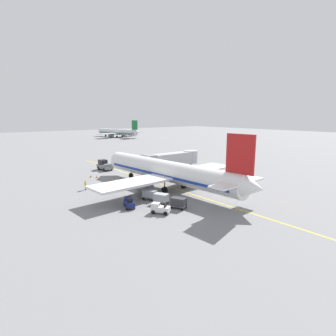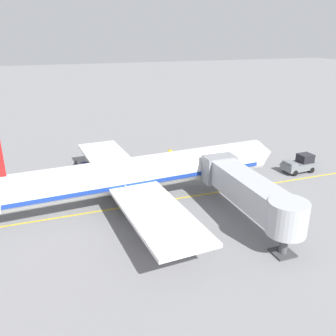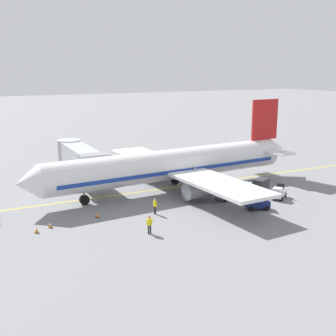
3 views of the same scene
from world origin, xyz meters
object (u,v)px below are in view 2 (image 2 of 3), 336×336
(parked_airliner, at_px, (134,175))
(pushback_tractor, at_px, (300,164))
(jet_bridge, at_px, (249,191))
(baggage_cart_front, at_px, (95,177))
(baggage_tug_trailing, at_px, (45,178))
(ground_crew_wing_walker, at_px, (170,153))
(safety_cone_wing_tip, at_px, (240,161))
(baggage_tug_lead, at_px, (82,168))
(safety_cone_nose_right, at_px, (235,163))
(safety_cone_nose_left, at_px, (206,169))
(ground_crew_loader, at_px, (163,166))
(baggage_cart_third_in_train, at_px, (45,186))
(baggage_cart_second_in_train, at_px, (73,180))

(parked_airliner, height_order, pushback_tractor, parked_airliner)
(jet_bridge, distance_m, baggage_cart_front, 19.56)
(pushback_tractor, relative_size, baggage_tug_trailing, 1.65)
(ground_crew_wing_walker, bearing_deg, safety_cone_wing_tip, 62.02)
(baggage_tug_lead, height_order, safety_cone_nose_right, baggage_tug_lead)
(baggage_tug_lead, height_order, safety_cone_nose_left, baggage_tug_lead)
(baggage_cart_front, bearing_deg, jet_bridge, 40.42)
(baggage_cart_front, bearing_deg, baggage_tug_trailing, -112.01)
(pushback_tractor, relative_size, ground_crew_wing_walker, 2.67)
(safety_cone_nose_left, distance_m, safety_cone_nose_right, 4.93)
(parked_airliner, bearing_deg, pushback_tractor, 92.75)
(baggage_tug_trailing, bearing_deg, safety_cone_nose_right, 84.64)
(jet_bridge, height_order, baggage_tug_lead, jet_bridge)
(ground_crew_wing_walker, bearing_deg, parked_airliner, -35.66)
(parked_airliner, relative_size, safety_cone_wing_tip, 63.30)
(baggage_cart_front, distance_m, safety_cone_nose_left, 14.90)
(baggage_tug_lead, distance_m, baggage_tug_trailing, 5.17)
(jet_bridge, xyz_separation_m, ground_crew_loader, (-15.68, -3.37, -2.50))
(baggage_tug_lead, xyz_separation_m, safety_cone_nose_right, (4.43, 20.87, -0.42))
(parked_airliner, height_order, baggage_cart_front, parked_airliner)
(safety_cone_nose_right, bearing_deg, jet_bridge, -25.87)
(baggage_tug_lead, xyz_separation_m, ground_crew_wing_walker, (-1.21, 13.09, 0.24))
(baggage_cart_third_in_train, bearing_deg, baggage_cart_front, 98.55)
(safety_cone_nose_right, bearing_deg, baggage_cart_second_in_train, -89.56)
(ground_crew_wing_walker, relative_size, ground_crew_loader, 1.00)
(ground_crew_loader, bearing_deg, safety_cone_nose_left, 73.02)
(safety_cone_nose_left, relative_size, safety_cone_wing_tip, 1.00)
(baggage_tug_trailing, relative_size, ground_crew_loader, 1.62)
(jet_bridge, distance_m, safety_cone_nose_right, 16.69)
(parked_airliner, relative_size, baggage_cart_third_in_train, 12.78)
(baggage_cart_second_in_train, xyz_separation_m, ground_crew_loader, (-1.11, 11.95, 0.00))
(parked_airliner, bearing_deg, baggage_tug_trailing, -133.18)
(jet_bridge, xyz_separation_m, ground_crew_wing_walker, (-20.39, -0.63, -2.50))
(pushback_tractor, relative_size, baggage_cart_front, 1.54)
(pushback_tractor, xyz_separation_m, baggage_cart_second_in_train, (-5.01, -29.41, -0.15))
(baggage_cart_front, relative_size, safety_cone_nose_left, 4.95)
(baggage_cart_second_in_train, relative_size, ground_crew_loader, 1.73)
(pushback_tractor, bearing_deg, baggage_tug_lead, -109.08)
(baggage_tug_lead, distance_m, safety_cone_wing_tip, 22.57)
(parked_airliner, bearing_deg, baggage_cart_front, -151.85)
(ground_crew_loader, bearing_deg, baggage_tug_lead, -108.67)
(parked_airliner, height_order, baggage_tug_trailing, parked_airliner)
(baggage_tug_trailing, height_order, safety_cone_wing_tip, baggage_tug_trailing)
(baggage_cart_third_in_train, bearing_deg, safety_cone_wing_tip, 93.46)
(pushback_tractor, xyz_separation_m, baggage_tug_trailing, (-7.59, -32.57, -0.39))
(jet_bridge, relative_size, baggage_tug_trailing, 5.34)
(pushback_tractor, xyz_separation_m, safety_cone_nose_left, (-4.39, -11.81, -0.81))
(baggage_cart_second_in_train, bearing_deg, safety_cone_nose_left, 87.99)
(baggage_tug_trailing, xyz_separation_m, ground_crew_loader, (1.47, 15.10, 0.24))
(baggage_tug_trailing, bearing_deg, baggage_cart_third_in_train, -0.91)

